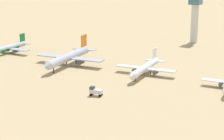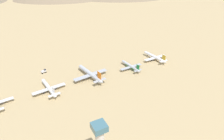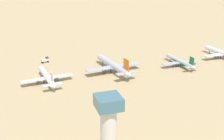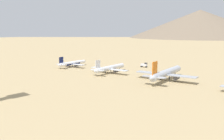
% 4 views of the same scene
% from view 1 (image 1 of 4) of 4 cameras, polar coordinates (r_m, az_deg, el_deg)
% --- Properties ---
extents(ground_plane, '(1800.00, 1800.00, 0.00)m').
position_cam_1_polar(ground_plane, '(229.70, -5.94, 0.83)').
color(ground_plane, tan).
extents(parked_jet_1, '(34.36, 27.92, 9.91)m').
position_cam_1_polar(parked_jet_1, '(259.30, -13.66, 2.89)').
color(parked_jet_1, '#B2B7C1').
rests_on(parked_jet_1, ground).
extents(parked_jet_2, '(46.72, 38.18, 13.50)m').
position_cam_1_polar(parked_jet_2, '(225.39, -5.76, 1.74)').
color(parked_jet_2, '#B2B7C1').
rests_on(parked_jet_2, ground).
extents(parked_jet_3, '(37.21, 30.37, 10.74)m').
position_cam_1_polar(parked_jet_3, '(207.05, 4.44, 0.29)').
color(parked_jet_3, silver).
rests_on(parked_jet_3, ground).
extents(service_truck, '(3.82, 5.61, 3.90)m').
position_cam_1_polar(service_truck, '(176.79, -2.22, -2.82)').
color(service_truck, silver).
rests_on(service_truck, ground).
extents(control_tower, '(7.20, 7.20, 28.75)m').
position_cam_1_polar(control_tower, '(286.85, 10.99, 6.80)').
color(control_tower, beige).
rests_on(control_tower, ground).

